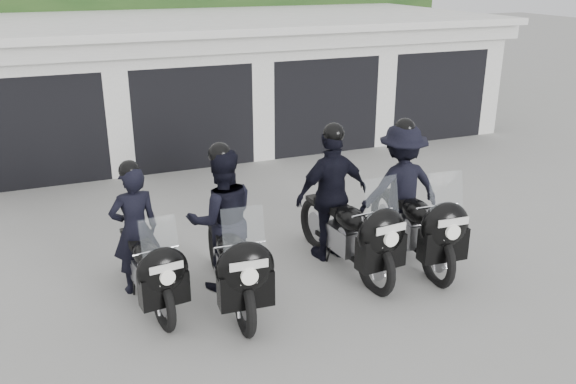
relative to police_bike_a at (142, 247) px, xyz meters
name	(u,v)px	position (x,y,z in m)	size (l,w,h in m)	color
ground	(293,280)	(1.99, -0.26, -0.75)	(80.00, 80.00, 0.00)	gray
garage_block	(168,83)	(1.99, 7.80, 0.67)	(16.40, 6.80, 2.96)	white
background_vegetation	(145,13)	(2.36, 12.66, 2.02)	(20.00, 3.90, 5.80)	#163714
police_bike_a	(142,247)	(0.00, 0.00, 0.00)	(0.82, 2.18, 1.90)	black
police_bike_b	(226,233)	(1.05, -0.25, 0.14)	(1.00, 2.42, 2.11)	black
police_bike_c	(339,205)	(2.82, 0.01, 0.15)	(1.22, 2.46, 2.14)	black
police_bike_d	(407,197)	(3.89, -0.09, 0.16)	(1.32, 2.45, 2.14)	black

